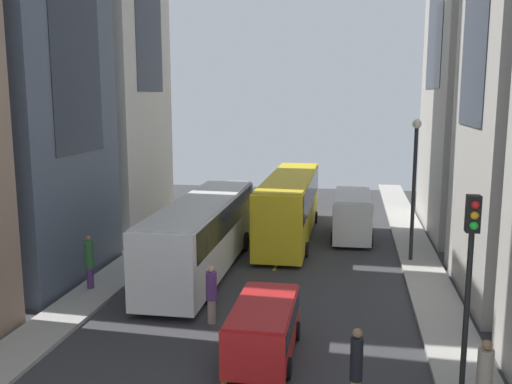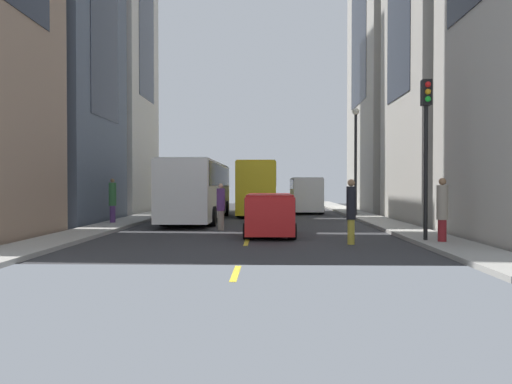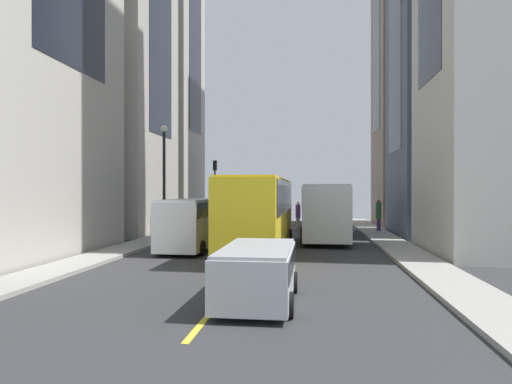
# 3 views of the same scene
# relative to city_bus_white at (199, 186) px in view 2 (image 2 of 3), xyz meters

# --- Properties ---
(ground_plane) EXTENTS (39.65, 39.65, 0.00)m
(ground_plane) POSITION_rel_city_bus_white_xyz_m (3.23, 4.64, -2.01)
(ground_plane) COLOR #333335
(sidewalk_west) EXTENTS (1.90, 44.00, 0.15)m
(sidewalk_west) POSITION_rel_city_bus_white_xyz_m (-3.64, 4.64, -1.93)
(sidewalk_west) COLOR #9E9B93
(sidewalk_west) RESTS_ON ground
(sidewalk_east) EXTENTS (1.90, 44.00, 0.15)m
(sidewalk_east) POSITION_rel_city_bus_white_xyz_m (10.10, 4.64, -1.93)
(sidewalk_east) COLOR #9E9B93
(sidewalk_east) RESTS_ON ground
(lane_stripe_0) EXTENTS (0.16, 2.00, 0.01)m
(lane_stripe_0) POSITION_rel_city_bus_white_xyz_m (3.23, -16.36, -2.00)
(lane_stripe_0) COLOR yellow
(lane_stripe_0) RESTS_ON ground
(lane_stripe_1) EXTENTS (0.16, 2.00, 0.01)m
(lane_stripe_1) POSITION_rel_city_bus_white_xyz_m (3.23, -10.36, -2.00)
(lane_stripe_1) COLOR yellow
(lane_stripe_1) RESTS_ON ground
(lane_stripe_2) EXTENTS (0.16, 2.00, 0.01)m
(lane_stripe_2) POSITION_rel_city_bus_white_xyz_m (3.23, -4.36, -2.00)
(lane_stripe_2) COLOR yellow
(lane_stripe_2) RESTS_ON ground
(lane_stripe_3) EXTENTS (0.16, 2.00, 0.01)m
(lane_stripe_3) POSITION_rel_city_bus_white_xyz_m (3.23, 1.64, -2.00)
(lane_stripe_3) COLOR yellow
(lane_stripe_3) RESTS_ON ground
(lane_stripe_4) EXTENTS (0.16, 2.00, 0.01)m
(lane_stripe_4) POSITION_rel_city_bus_white_xyz_m (3.23, 7.64, -2.00)
(lane_stripe_4) COLOR yellow
(lane_stripe_4) RESTS_ON ground
(lane_stripe_5) EXTENTS (0.16, 2.00, 0.01)m
(lane_stripe_5) POSITION_rel_city_bus_white_xyz_m (3.23, 13.64, -2.00)
(lane_stripe_5) COLOR yellow
(lane_stripe_5) RESTS_ON ground
(lane_stripe_6) EXTENTS (0.16, 2.00, 0.01)m
(lane_stripe_6) POSITION_rel_city_bus_white_xyz_m (3.23, 19.64, -2.00)
(lane_stripe_6) COLOR yellow
(lane_stripe_6) RESTS_ON ground
(lane_stripe_7) EXTENTS (0.16, 2.00, 0.01)m
(lane_stripe_7) POSITION_rel_city_bus_white_xyz_m (3.23, 25.64, -2.00)
(lane_stripe_7) COLOR yellow
(lane_stripe_7) RESTS_ON ground
(city_bus_white) EXTENTS (2.80, 12.28, 3.35)m
(city_bus_white) POSITION_rel_city_bus_white_xyz_m (0.00, 0.00, 0.00)
(city_bus_white) COLOR silver
(city_bus_white) RESTS_ON ground
(streetcar_yellow) EXTENTS (2.70, 12.39, 3.59)m
(streetcar_yellow) POSITION_rel_city_bus_white_xyz_m (3.28, 7.01, 0.11)
(streetcar_yellow) COLOR yellow
(streetcar_yellow) RESTS_ON ground
(delivery_van_white) EXTENTS (2.25, 5.49, 2.58)m
(delivery_van_white) POSITION_rel_city_bus_white_xyz_m (6.81, 7.40, -0.50)
(delivery_van_white) COLOR white
(delivery_van_white) RESTS_ON ground
(car_red_0) EXTENTS (2.04, 4.30, 1.70)m
(car_red_0) POSITION_rel_city_bus_white_xyz_m (4.07, -8.07, -1.00)
(car_red_0) COLOR red
(car_red_0) RESTS_ON ground
(car_silver_1) EXTENTS (2.03, 4.21, 1.51)m
(car_silver_1) POSITION_rel_city_bus_white_xyz_m (2.20, 17.28, -1.11)
(car_silver_1) COLOR #B7BABF
(car_silver_1) RESTS_ON ground
(pedestrian_crossing_mid) EXTENTS (0.38, 0.38, 2.25)m
(pedestrian_crossing_mid) POSITION_rel_city_bus_white_xyz_m (-3.94, -3.42, -0.67)
(pedestrian_crossing_mid) COLOR #593372
(pedestrian_crossing_mid) RESTS_ON ground
(pedestrian_walking_far) EXTENTS (0.39, 0.39, 2.14)m
(pedestrian_walking_far) POSITION_rel_city_bus_white_xyz_m (1.85, -5.84, -0.88)
(pedestrian_walking_far) COLOR gray
(pedestrian_walking_far) RESTS_ON ground
(pedestrian_crossing_near) EXTENTS (0.33, 0.33, 2.29)m
(pedestrian_crossing_near) POSITION_rel_city_bus_white_xyz_m (6.92, -10.85, -0.78)
(pedestrian_crossing_near) COLOR gold
(pedestrian_crossing_near) RESTS_ON ground
(pedestrian_waiting_curb) EXTENTS (0.38, 0.38, 2.18)m
(pedestrian_waiting_curb) POSITION_rel_city_bus_white_xyz_m (9.98, -11.14, -0.71)
(pedestrian_waiting_curb) COLOR maroon
(pedestrian_waiting_curb) RESTS_ON ground
(traffic_light_near_corner) EXTENTS (0.32, 0.44, 5.62)m
(traffic_light_near_corner) POSITION_rel_city_bus_white_xyz_m (9.55, -10.73, 2.07)
(traffic_light_near_corner) COLOR black
(traffic_light_near_corner) RESTS_ON ground
(streetlamp_near) EXTENTS (0.44, 0.44, 6.83)m
(streetlamp_near) POSITION_rel_city_bus_white_xyz_m (9.65, 3.06, 2.34)
(streetlamp_near) COLOR black
(streetlamp_near) RESTS_ON ground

